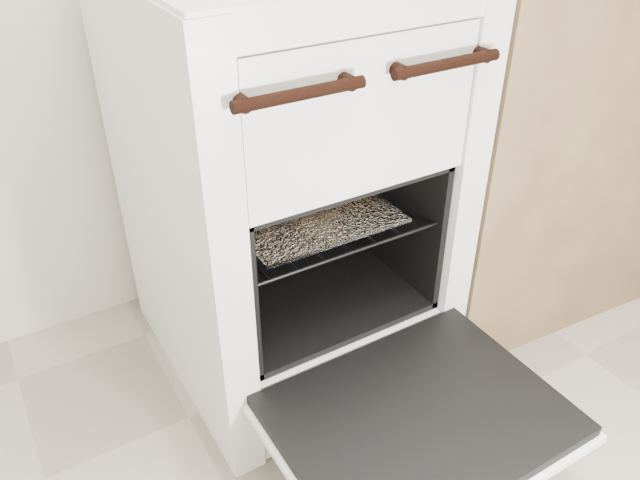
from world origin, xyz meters
The scene contains 6 objects.
stove centered at (0.01, 1.15, 0.47)m, with size 0.63×0.70×0.97m.
oven_door centered at (0.01, 0.62, 0.21)m, with size 0.57×0.44×0.04m.
oven_rack centered at (0.01, 1.08, 0.46)m, with size 0.46×0.44×0.01m.
foil_sheet centered at (0.01, 1.06, 0.47)m, with size 0.36×0.32×0.01m, color white.
baked_rolls centered at (0.01, 1.12, 0.50)m, with size 0.32×0.23×0.05m.
counter centered at (0.82, 1.10, 0.47)m, with size 0.93×0.62×0.93m, color olive.
Camera 1 is at (-0.59, -0.01, 1.17)m, focal length 35.00 mm.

